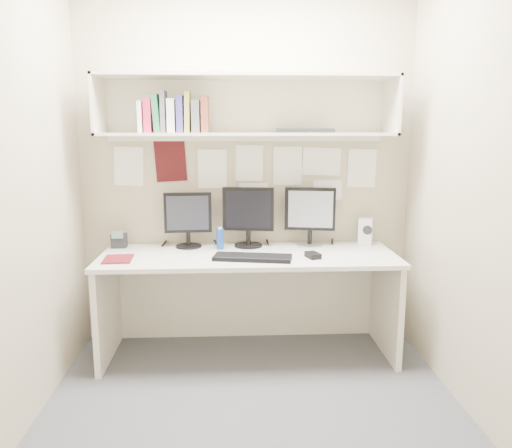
{
  "coord_description": "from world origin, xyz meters",
  "views": [
    {
      "loc": [
        -0.11,
        -2.65,
        1.56
      ],
      "look_at": [
        0.04,
        0.35,
        0.99
      ],
      "focal_mm": 35.0,
      "sensor_mm": 36.0,
      "label": 1
    }
  ],
  "objects_px": {
    "keyboard": "(253,257)",
    "maroon_notebook": "(118,259)",
    "desk": "(249,304)",
    "desk_phone": "(119,240)",
    "monitor_center": "(248,214)",
    "monitor_right": "(310,214)",
    "monitor_left": "(188,217)",
    "speaker": "(365,231)"
  },
  "relations": [
    {
      "from": "keyboard",
      "to": "maroon_notebook",
      "type": "height_order",
      "value": "keyboard"
    },
    {
      "from": "desk",
      "to": "desk_phone",
      "type": "distance_m",
      "value": 1.03
    },
    {
      "from": "monitor_center",
      "to": "keyboard",
      "type": "distance_m",
      "value": 0.44
    },
    {
      "from": "monitor_right",
      "to": "keyboard",
      "type": "distance_m",
      "value": 0.61
    },
    {
      "from": "monitor_left",
      "to": "speaker",
      "type": "relative_size",
      "value": 2.03
    },
    {
      "from": "keyboard",
      "to": "maroon_notebook",
      "type": "bearing_deg",
      "value": -171.59
    },
    {
      "from": "monitor_left",
      "to": "maroon_notebook",
      "type": "bearing_deg",
      "value": -143.98
    },
    {
      "from": "speaker",
      "to": "desk_phone",
      "type": "bearing_deg",
      "value": -159.54
    },
    {
      "from": "monitor_right",
      "to": "desk",
      "type": "bearing_deg",
      "value": -143.42
    },
    {
      "from": "keyboard",
      "to": "speaker",
      "type": "xyz_separation_m",
      "value": [
        0.85,
        0.4,
        0.08
      ]
    },
    {
      "from": "monitor_left",
      "to": "monitor_center",
      "type": "relative_size",
      "value": 0.92
    },
    {
      "from": "desk",
      "to": "monitor_right",
      "type": "relative_size",
      "value": 4.73
    },
    {
      "from": "desk",
      "to": "monitor_left",
      "type": "distance_m",
      "value": 0.75
    },
    {
      "from": "monitor_right",
      "to": "desk_phone",
      "type": "distance_m",
      "value": 1.38
    },
    {
      "from": "monitor_right",
      "to": "keyboard",
      "type": "relative_size",
      "value": 0.84
    },
    {
      "from": "keyboard",
      "to": "desk_phone",
      "type": "height_order",
      "value": "desk_phone"
    },
    {
      "from": "desk",
      "to": "desk_phone",
      "type": "xyz_separation_m",
      "value": [
        -0.92,
        0.23,
        0.41
      ]
    },
    {
      "from": "monitor_left",
      "to": "monitor_center",
      "type": "distance_m",
      "value": 0.43
    },
    {
      "from": "desk",
      "to": "keyboard",
      "type": "distance_m",
      "value": 0.41
    },
    {
      "from": "desk_phone",
      "to": "monitor_right",
      "type": "bearing_deg",
      "value": -3.62
    },
    {
      "from": "maroon_notebook",
      "to": "desk_phone",
      "type": "distance_m",
      "value": 0.37
    },
    {
      "from": "monitor_left",
      "to": "keyboard",
      "type": "bearing_deg",
      "value": -43.61
    },
    {
      "from": "monitor_center",
      "to": "desk_phone",
      "type": "bearing_deg",
      "value": -172.65
    },
    {
      "from": "speaker",
      "to": "desk_phone",
      "type": "height_order",
      "value": "speaker"
    },
    {
      "from": "speaker",
      "to": "maroon_notebook",
      "type": "distance_m",
      "value": 1.76
    },
    {
      "from": "monitor_right",
      "to": "maroon_notebook",
      "type": "xyz_separation_m",
      "value": [
        -1.3,
        -0.35,
        -0.23
      ]
    },
    {
      "from": "keyboard",
      "to": "desk_phone",
      "type": "xyz_separation_m",
      "value": [
        -0.94,
        0.39,
        0.04
      ]
    },
    {
      "from": "maroon_notebook",
      "to": "desk_phone",
      "type": "relative_size",
      "value": 1.7
    },
    {
      "from": "monitor_right",
      "to": "monitor_center",
      "type": "bearing_deg",
      "value": -169.3
    },
    {
      "from": "monitor_right",
      "to": "speaker",
      "type": "relative_size",
      "value": 2.19
    },
    {
      "from": "monitor_center",
      "to": "maroon_notebook",
      "type": "xyz_separation_m",
      "value": [
        -0.86,
        -0.35,
        -0.23
      ]
    },
    {
      "from": "desk",
      "to": "monitor_center",
      "type": "height_order",
      "value": "monitor_center"
    },
    {
      "from": "maroon_notebook",
      "to": "monitor_center",
      "type": "bearing_deg",
      "value": 18.51
    },
    {
      "from": "desk",
      "to": "monitor_center",
      "type": "distance_m",
      "value": 0.64
    },
    {
      "from": "desk",
      "to": "keyboard",
      "type": "bearing_deg",
      "value": -82.31
    },
    {
      "from": "monitor_right",
      "to": "maroon_notebook",
      "type": "bearing_deg",
      "value": -154.27
    },
    {
      "from": "keyboard",
      "to": "speaker",
      "type": "height_order",
      "value": "speaker"
    },
    {
      "from": "maroon_notebook",
      "to": "desk_phone",
      "type": "xyz_separation_m",
      "value": [
        -0.07,
        0.36,
        0.04
      ]
    },
    {
      "from": "monitor_right",
      "to": "keyboard",
      "type": "xyz_separation_m",
      "value": [
        -0.43,
        -0.38,
        -0.22
      ]
    },
    {
      "from": "keyboard",
      "to": "maroon_notebook",
      "type": "relative_size",
      "value": 2.32
    },
    {
      "from": "monitor_right",
      "to": "maroon_notebook",
      "type": "relative_size",
      "value": 1.95
    },
    {
      "from": "speaker",
      "to": "desk_phone",
      "type": "xyz_separation_m",
      "value": [
        -1.79,
        -0.01,
        -0.05
      ]
    }
  ]
}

